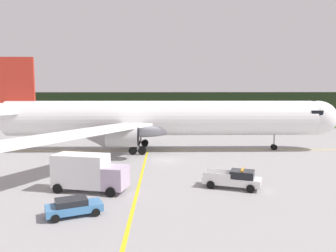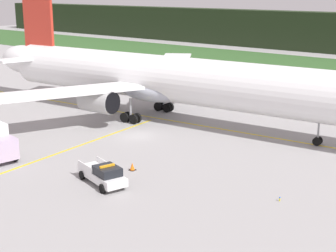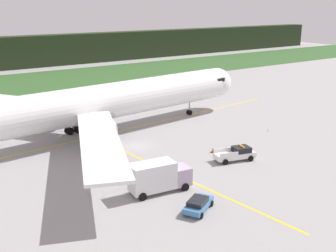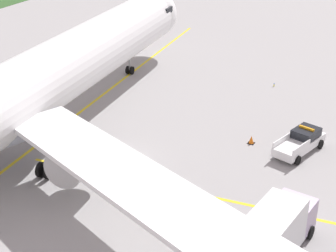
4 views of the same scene
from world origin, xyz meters
name	(u,v)px [view 3 (image 3 of 4)]	position (x,y,z in m)	size (l,w,h in m)	color
ground	(136,146)	(0.00, 0.00, 0.00)	(320.00, 320.00, 0.00)	#989595
grass_verge	(17,83)	(0.00, 59.82, 0.02)	(320.00, 31.22, 0.04)	#305728
taxiway_centerline_main	(104,134)	(-1.23, 7.67, 0.00)	(77.88, 0.30, 0.01)	yellow
taxiway_centerline_spur	(175,174)	(-1.41, -11.68, 0.00)	(35.87, 0.30, 0.01)	yellow
airliner	(99,104)	(-1.83, 7.61, 5.09)	(59.10, 51.99, 14.82)	white
ops_pickup_truck	(236,154)	(7.92, -12.40, 0.90)	(5.74, 3.29, 1.94)	white
catering_truck	(158,176)	(-5.73, -14.44, 1.83)	(7.07, 3.41, 3.62)	#BAA6C4
staff_car	(198,204)	(-4.87, -20.30, 0.70)	(4.39, 3.51, 1.30)	teal
apron_cone	(213,150)	(7.43, -8.35, 0.35)	(0.57, 0.57, 0.71)	black
taxiway_edge_light_east	(268,131)	(21.00, -6.17, 0.20)	(0.12, 0.12, 0.36)	yellow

